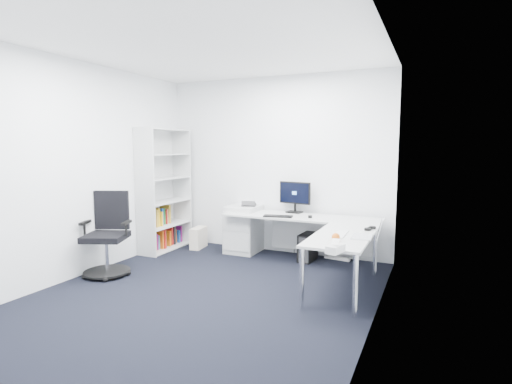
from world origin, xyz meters
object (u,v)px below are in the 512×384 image
at_px(task_chair, 105,234).
at_px(laptop, 362,228).
at_px(bookshelf, 164,190).
at_px(monitor, 295,197).
at_px(l_desk, 293,243).

bearing_deg(task_chair, laptop, -10.96).
relative_size(bookshelf, monitor, 3.86).
relative_size(l_desk, bookshelf, 1.16).
xyz_separation_m(bookshelf, task_chair, (0.12, -1.38, -0.43)).
xyz_separation_m(bookshelf, laptop, (3.20, -0.75, -0.20)).
bearing_deg(monitor, task_chair, -126.89).
height_order(task_chair, monitor, monitor).
xyz_separation_m(monitor, laptop, (1.20, -1.25, -0.13)).
xyz_separation_m(bookshelf, monitor, (2.00, 0.50, -0.07)).
height_order(l_desk, bookshelf, bookshelf).
bearing_deg(bookshelf, task_chair, -84.92).
height_order(l_desk, monitor, monitor).
bearing_deg(bookshelf, monitor, 14.07).
distance_m(bookshelf, monitor, 2.06).
bearing_deg(laptop, l_desk, 142.22).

